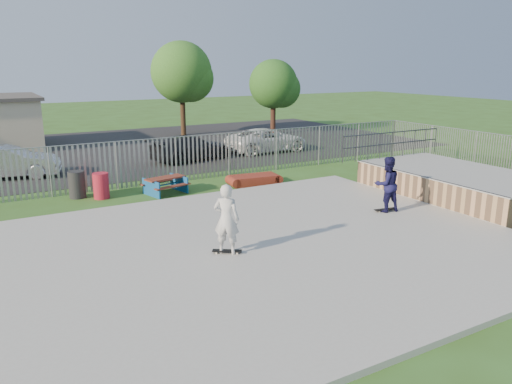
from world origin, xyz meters
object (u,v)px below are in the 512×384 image
funbox (254,180)px  car_white (267,140)px  tree_mid (181,72)px  trash_bin_grey (77,185)px  picnic_table (165,185)px  car_dark (190,148)px  trash_bin_red (101,186)px  skater_white (227,219)px  car_silver (8,162)px  skater_navy (387,184)px  tree_right (273,84)px

funbox → car_white: size_ratio=0.42×
funbox → tree_mid: size_ratio=0.31×
trash_bin_grey → picnic_table: bearing=-18.6°
car_dark → tree_mid: size_ratio=0.70×
funbox → trash_bin_red: size_ratio=2.06×
trash_bin_red → skater_white: 8.12m
picnic_table → car_white: 10.70m
trash_bin_grey → tree_mid: bearing=54.7°
trash_bin_red → trash_bin_grey: size_ratio=0.95×
trash_bin_red → car_dark: 8.17m
trash_bin_red → car_white: size_ratio=0.20×
trash_bin_red → car_silver: size_ratio=0.22×
car_white → skater_white: size_ratio=2.58×
car_silver → tree_mid: tree_mid is taller
skater_navy → picnic_table: bearing=-41.1°
car_white → skater_navy: 13.33m
tree_mid → car_white: bearing=-79.4°
trash_bin_red → car_silver: 6.31m
tree_mid → skater_white: bearing=-108.9°
funbox → car_dark: size_ratio=0.45×
car_dark → tree_mid: bearing=-31.4°
car_silver → tree_mid: size_ratio=0.67×
car_silver → skater_white: 14.27m
car_dark → skater_white: (-4.51, -13.49, 0.41)m
car_silver → tree_right: tree_right is taller
funbox → car_white: (4.69, 6.72, 0.51)m
trash_bin_grey → tree_mid: size_ratio=0.16×
car_silver → skater_navy: 16.77m
tree_mid → tree_right: (5.94, -2.80, -0.85)m
picnic_table → trash_bin_red: 2.48m
tree_right → picnic_table: bearing=-135.5°
tree_right → skater_navy: tree_right is taller
tree_mid → skater_navy: bearing=-93.4°
funbox → tree_mid: tree_mid is taller
trash_bin_grey → car_white: size_ratio=0.21×
tree_right → funbox: bearing=-124.6°
car_silver → car_dark: 8.87m
trash_bin_red → skater_white: (1.49, -7.96, 0.61)m
trash_bin_red → skater_white: bearing=-79.4°
picnic_table → skater_white: bearing=-110.5°
car_dark → skater_navy: size_ratio=2.42×
trash_bin_red → funbox: bearing=-8.1°
tree_right → skater_white: tree_right is taller
trash_bin_red → car_dark: size_ratio=0.22×
car_white → skater_white: (-9.53, -13.79, 0.40)m
car_dark → tree_right: tree_right is taller
skater_white → car_dark: bearing=-65.3°
funbox → car_silver: car_silver is taller
car_white → tree_mid: size_ratio=0.74×
car_silver → car_white: size_ratio=0.90×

